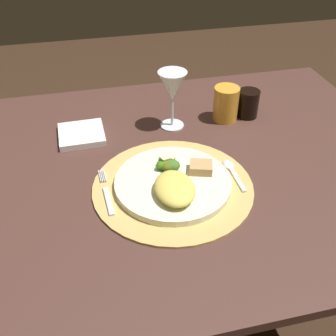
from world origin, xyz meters
The scene contains 13 objects.
ground_plane centered at (0.00, 0.00, 0.00)m, with size 6.00×6.00×0.00m, color #362316.
dining_table centered at (0.00, 0.00, 0.57)m, with size 1.19×0.92×0.72m.
placemat centered at (-0.06, -0.09, 0.73)m, with size 0.38×0.38×0.01m, color tan.
dinner_plate centered at (-0.06, -0.09, 0.74)m, with size 0.27×0.27×0.02m, color silver.
pasta_serving centered at (-0.07, -0.14, 0.76)m, with size 0.12×0.09×0.03m, color #E3CB56.
salad_greens centered at (-0.06, -0.04, 0.76)m, with size 0.07×0.07×0.03m.
bread_piece centered at (0.01, -0.07, 0.76)m, with size 0.05×0.04×0.02m, color tan.
fork centered at (-0.22, -0.09, 0.73)m, with size 0.02×0.16×0.00m.
spoon centered at (0.09, -0.07, 0.73)m, with size 0.03×0.13×0.01m.
napkin centered at (-0.26, 0.18, 0.73)m, with size 0.12×0.12×0.02m, color white.
wine_glass centered at (0.00, 0.18, 0.84)m, with size 0.08×0.08×0.17m.
amber_tumbler centered at (0.16, 0.18, 0.78)m, with size 0.07×0.07×0.10m, color gold.
dark_tumbler centered at (0.23, 0.18, 0.77)m, with size 0.06×0.06×0.08m, color black.
Camera 1 is at (-0.23, -0.78, 1.33)m, focal length 42.84 mm.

